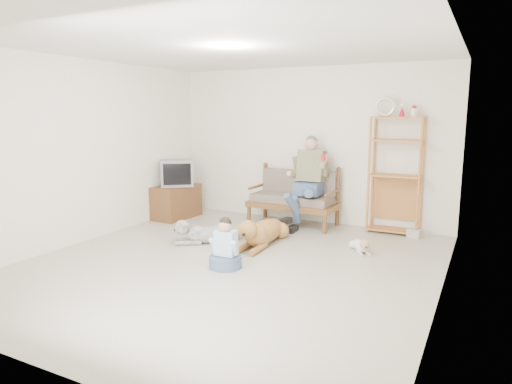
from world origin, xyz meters
The scene contains 17 objects.
floor centered at (0.00, 0.00, 0.00)m, with size 5.50×5.50×0.00m, color beige.
ceiling centered at (0.00, 0.00, 2.70)m, with size 5.50×5.50×0.00m, color silver.
wall_back centered at (0.00, 2.75, 1.35)m, with size 5.00×5.00×0.00m, color white.
wall_front centered at (0.00, -2.75, 1.35)m, with size 5.00×5.00×0.00m, color white.
wall_left centered at (-2.50, 0.00, 1.35)m, with size 5.50×5.50×0.00m, color white.
wall_right centered at (2.50, 0.00, 1.35)m, with size 5.50×5.50×0.00m, color white.
loveseat centered at (-0.10, 2.38, 0.49)m, with size 1.52×0.75×0.95m.
man centered at (0.17, 2.14, 0.71)m, with size 0.59×0.84×1.36m.
etagere centered at (1.54, 2.55, 0.96)m, with size 0.83×0.36×2.17m.
book_stack centered at (1.92, 2.40, 0.07)m, with size 0.21×0.15×0.13m, color beige.
tv_stand centered at (-2.23, 1.83, 0.30)m, with size 0.55×0.93×0.60m.
crt_tv centered at (-2.20, 1.84, 0.84)m, with size 0.73×0.71×0.48m.
wall_outlet centered at (-1.25, 2.73, 0.30)m, with size 0.12×0.02×0.08m, color white.
golden_retriever centered at (-0.04, 0.97, 0.19)m, with size 0.42×1.54×0.47m.
shaggy_dog centered at (-0.81, 0.68, 0.15)m, with size 0.98×0.85×0.36m.
terrier centered at (1.36, 1.27, 0.09)m, with size 0.38×0.52×0.22m.
child centered at (0.01, -0.13, 0.23)m, with size 0.41×0.41×0.65m.
Camera 1 is at (2.86, -4.83, 1.91)m, focal length 32.00 mm.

